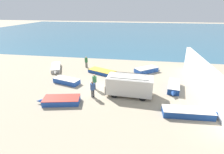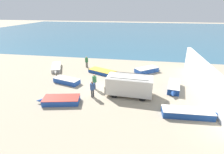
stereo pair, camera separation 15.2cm
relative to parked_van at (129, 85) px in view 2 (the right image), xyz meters
name	(u,v)px [view 2 (the right image)]	position (x,y,z in m)	size (l,w,h in m)	color
ground_plane	(102,88)	(-3.22, 1.15, -1.14)	(200.00, 200.00, 0.00)	tan
sea_water	(132,31)	(-3.22, 53.15, -1.13)	(120.00, 80.00, 0.01)	#33607A
harbor_wall	(204,78)	(7.83, 2.15, 0.47)	(0.50, 16.08, 3.22)	silver
parked_van	(129,85)	(0.00, 0.00, 0.00)	(4.87, 2.41, 2.19)	beige
fishing_rowboat_0	(174,87)	(4.84, 2.06, -0.80)	(1.83, 4.19, 0.68)	navy
fishing_rowboat_1	(60,100)	(-6.43, -2.77, -0.85)	(4.28, 2.28, 0.57)	#234CA3
fishing_rowboat_2	(147,70)	(2.01, 7.54, -0.81)	(3.81, 3.30, 0.65)	#234CA3
fishing_rowboat_3	(103,72)	(-4.10, 5.78, -0.89)	(4.74, 3.02, 0.49)	navy
fishing_rowboat_4	(66,80)	(-7.90, 1.87, -0.83)	(4.05, 2.12, 0.61)	#234CA3
fishing_rowboat_5	(56,68)	(-11.36, 6.35, -0.86)	(2.77, 4.84, 0.55)	#ADA89E
fishing_rowboat_6	(190,113)	(5.39, -2.99, -0.83)	(5.16, 1.50, 0.61)	navy
fisherman_0	(92,88)	(-3.66, -1.10, -0.09)	(0.46, 0.46, 1.76)	#38383D
fisherman_1	(94,80)	(-3.95, 0.81, -0.07)	(0.47, 0.47, 1.78)	navy
fisherman_2	(87,61)	(-7.15, 8.03, -0.09)	(0.46, 0.46, 1.75)	#5B564C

